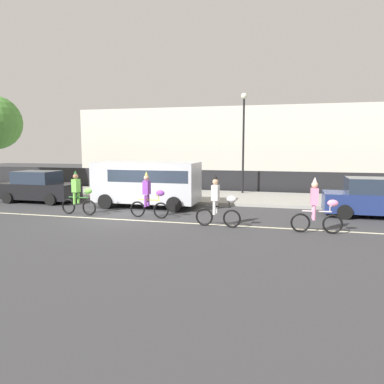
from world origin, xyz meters
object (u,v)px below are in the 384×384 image
object	(u,v)px
parade_cyclist_zebra	(218,204)
parked_car_navy	(374,199)
parade_cyclist_lime	(79,195)
street_lamp_post	(244,128)
parked_van_silver	(148,181)
parade_cyclist_purple	(149,198)
parade_cyclist_pink	(317,209)
parked_car_black	(39,187)

from	to	relation	value
parade_cyclist_zebra	parked_car_navy	xyz separation A→B (m)	(5.95, 3.52, -0.06)
parked_car_navy	parade_cyclist_lime	bearing A→B (deg)	-167.65
parade_cyclist_lime	street_lamp_post	xyz separation A→B (m)	(6.06, 8.11, 3.15)
parked_van_silver	parade_cyclist_lime	bearing A→B (deg)	-129.16
parade_cyclist_purple	parade_cyclist_pink	xyz separation A→B (m)	(6.51, -1.10, 0.00)
parade_cyclist_purple	parked_van_silver	size ratio (longest dim) A/B	0.38
parade_cyclist_purple	parade_cyclist_zebra	distance (m)	3.22
parade_cyclist_purple	parked_van_silver	xyz separation A→B (m)	(-1.04, 2.54, 0.44)
parade_cyclist_purple	parade_cyclist_pink	distance (m)	6.61
parade_cyclist_lime	parade_cyclist_pink	bearing A→B (deg)	-5.80
parked_car_navy	parade_cyclist_zebra	bearing A→B (deg)	-149.40
parked_van_silver	parked_car_black	size ratio (longest dim) A/B	1.22
parked_van_silver	parked_car_navy	size ratio (longest dim) A/B	1.22
parked_van_silver	street_lamp_post	distance (m)	7.23
parade_cyclist_lime	parade_cyclist_purple	world-z (taller)	same
parked_car_navy	parked_car_black	distance (m)	16.26
parked_car_navy	parked_van_silver	bearing A→B (deg)	-179.88
parade_cyclist_pink	street_lamp_post	size ratio (longest dim) A/B	0.33
parade_cyclist_pink	parked_car_navy	world-z (taller)	parade_cyclist_pink
parade_cyclist_lime	parade_cyclist_pink	size ratio (longest dim) A/B	1.00
parade_cyclist_purple	parade_cyclist_zebra	bearing A→B (deg)	-17.33
parked_car_black	parked_car_navy	bearing A→B (deg)	-0.19
parked_car_navy	parked_car_black	xyz separation A→B (m)	(-16.26, 0.06, 0.00)
parade_cyclist_pink	parked_van_silver	world-z (taller)	parked_van_silver
parked_car_navy	street_lamp_post	world-z (taller)	street_lamp_post
parade_cyclist_purple	parked_car_navy	bearing A→B (deg)	15.85
parked_car_navy	street_lamp_post	distance (m)	8.82
parade_cyclist_lime	parked_car_black	xyz separation A→B (m)	(-4.04, 2.73, -0.06)
parade_cyclist_zebra	parade_cyclist_lime	bearing A→B (deg)	172.36
parked_van_silver	parked_car_navy	xyz separation A→B (m)	(10.06, 0.02, -0.50)
parade_cyclist_zebra	street_lamp_post	distance (m)	9.49
parked_car_navy	parked_car_black	size ratio (longest dim) A/B	1.00
street_lamp_post	parked_car_black	bearing A→B (deg)	-151.95
parade_cyclist_zebra	street_lamp_post	size ratio (longest dim) A/B	0.33
parade_cyclist_purple	parade_cyclist_zebra	size ratio (longest dim) A/B	1.00
parade_cyclist_zebra	parade_cyclist_pink	distance (m)	3.45
parked_car_navy	street_lamp_post	size ratio (longest dim) A/B	0.70
parked_van_silver	street_lamp_post	world-z (taller)	street_lamp_post
parked_car_navy	parked_car_black	world-z (taller)	same
parade_cyclist_zebra	parked_van_silver	distance (m)	5.42
parade_cyclist_lime	parked_car_navy	world-z (taller)	parade_cyclist_lime
parade_cyclist_pink	parked_van_silver	size ratio (longest dim) A/B	0.38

